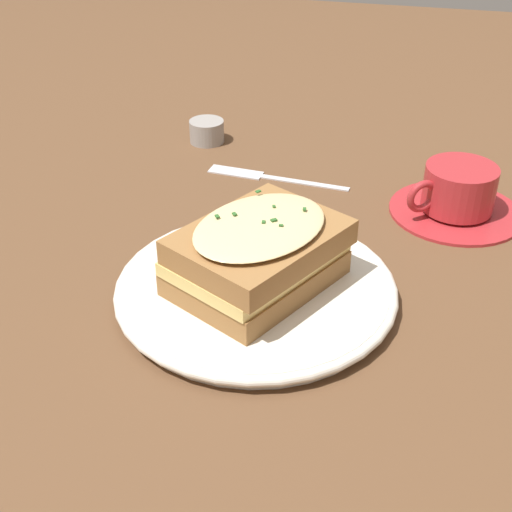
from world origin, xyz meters
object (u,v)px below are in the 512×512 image
dinner_plate (256,289)px  teacup_with_saucer (457,195)px  fork (261,175)px  condiment_pot (207,131)px  sandwich (258,254)px

dinner_plate → teacup_with_saucer: bearing=-130.5°
fork → condiment_pot: 0.13m
fork → condiment_pot: bearing=53.4°
sandwich → condiment_pot: sandwich is taller
dinner_plate → sandwich: bearing=145.9°
sandwich → teacup_with_saucer: size_ratio=1.24×
fork → dinner_plate: bearing=-162.6°
dinner_plate → fork: dinner_plate is taller
teacup_with_saucer → condiment_pot: (0.34, -0.13, -0.01)m
dinner_plate → fork: bearing=-77.6°
fork → condiment_pot: condiment_pot is taller
sandwich → condiment_pot: (0.16, -0.34, -0.04)m
dinner_plate → condiment_pot: size_ratio=5.66×
condiment_pot → dinner_plate: bearing=114.4°
dinner_plate → condiment_pot: 0.37m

